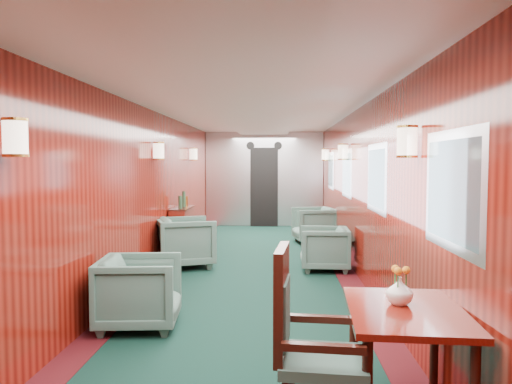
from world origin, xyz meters
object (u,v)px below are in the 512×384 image
at_px(armchair_left_far, 185,242).
at_px(armchair_right_near, 324,249).
at_px(credenza, 182,230).
at_px(armchair_left_near, 140,292).
at_px(dining_table, 406,327).
at_px(side_chair, 305,338).
at_px(armchair_right_far, 314,225).

relative_size(armchair_left_far, armchair_right_near, 1.18).
bearing_deg(credenza, armchair_right_near, -26.35).
bearing_deg(credenza, armchair_left_near, -85.05).
xyz_separation_m(dining_table, credenza, (-2.49, 5.65, -0.19)).
xyz_separation_m(credenza, armchair_left_near, (0.34, -3.89, -0.08)).
relative_size(credenza, armchair_left_near, 1.44).
height_order(dining_table, credenza, credenza).
bearing_deg(armchair_left_far, dining_table, -174.35).
height_order(side_chair, armchair_left_far, side_chair).
bearing_deg(armchair_left_far, armchair_right_far, -62.07).
bearing_deg(armchair_right_far, dining_table, -10.04).
height_order(armchair_right_near, armchair_right_far, armchair_right_far).
relative_size(armchair_left_near, armchair_right_near, 1.08).
xyz_separation_m(dining_table, armchair_left_far, (-2.23, 4.61, -0.23)).
height_order(dining_table, armchair_right_near, dining_table).
bearing_deg(dining_table, credenza, 117.38).
bearing_deg(armchair_right_far, credenza, -71.07).
height_order(armchair_left_near, armchair_left_far, armchair_left_far).
xyz_separation_m(armchair_left_far, armchair_right_near, (2.15, -0.14, -0.06)).
bearing_deg(side_chair, armchair_right_far, 91.12).
xyz_separation_m(credenza, armchair_right_far, (2.42, 1.37, -0.07)).
height_order(armchair_left_far, armchair_right_near, armchair_left_far).
xyz_separation_m(armchair_left_far, armchair_right_far, (2.16, 2.41, -0.03)).
xyz_separation_m(credenza, armchair_right_near, (2.40, -1.19, -0.10)).
xyz_separation_m(credenza, armchair_left_far, (0.25, -1.04, -0.04)).
distance_m(dining_table, armchair_right_near, 4.47).
relative_size(dining_table, armchair_right_far, 1.29).
height_order(armchair_left_near, armchair_right_far, armchair_right_far).
height_order(side_chair, credenza, side_chair).
bearing_deg(side_chair, credenza, 113.16).
height_order(side_chair, armchair_right_near, side_chair).
bearing_deg(armchair_right_far, armchair_right_near, -11.01).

